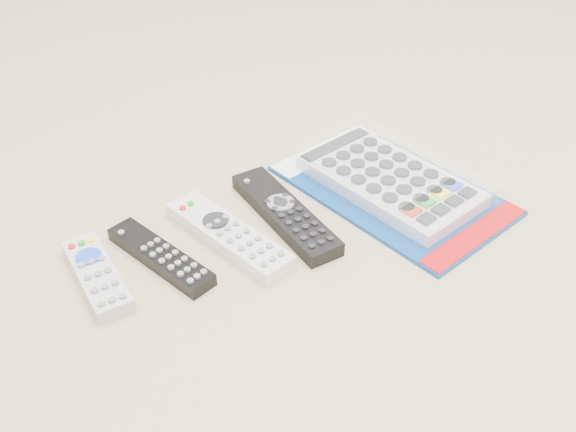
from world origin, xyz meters
TOP-DOWN VIEW (x-y plane):
  - remote_small_grey at (-0.21, 0.04)m, footprint 0.06×0.15m
  - remote_slim_black at (-0.13, 0.02)m, footprint 0.07×0.18m
  - remote_silver_dvd at (-0.04, 0.01)m, footprint 0.08×0.21m
  - remote_large_black at (0.05, 0.00)m, footprint 0.07×0.22m
  - jumbo_remote_packaged at (0.22, -0.03)m, footprint 0.23×0.35m

SIDE VIEW (x-z plane):
  - remote_slim_black at x=-0.13m, z-range 0.00..0.02m
  - remote_small_grey at x=-0.21m, z-range 0.00..0.02m
  - remote_silver_dvd at x=-0.04m, z-range 0.00..0.02m
  - remote_large_black at x=0.05m, z-range 0.00..0.02m
  - jumbo_remote_packaged at x=0.22m, z-range 0.00..0.04m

